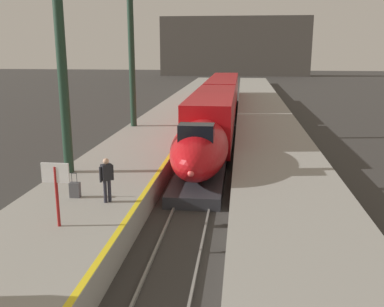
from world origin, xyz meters
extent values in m
cube|color=gray|center=(-4.05, 24.75, 0.53)|extent=(4.80, 110.00, 1.05)
cube|color=gray|center=(4.05, 24.75, 0.53)|extent=(4.80, 110.00, 1.05)
cube|color=yellow|center=(-1.77, 24.75, 1.05)|extent=(0.20, 107.80, 0.01)
cube|color=slate|center=(-0.75, 27.50, 0.06)|extent=(0.08, 110.00, 0.12)
cube|color=slate|center=(0.75, 27.50, 0.06)|extent=(0.08, 110.00, 0.12)
ellipsoid|color=#B20F14|center=(0.00, 15.89, 1.83)|extent=(2.78, 8.17, 2.56)
cube|color=#28282D|center=(0.00, 15.48, 0.28)|extent=(2.46, 6.95, 0.55)
cube|color=black|center=(0.00, 14.05, 2.90)|extent=(1.59, 1.00, 0.90)
sphere|color=#F24C4C|center=(0.00, 11.88, 1.68)|extent=(0.28, 0.28, 0.28)
cube|color=#B20F14|center=(0.00, 25.34, 2.08)|extent=(2.90, 14.00, 3.05)
cube|color=black|center=(-1.42, 25.34, 2.62)|extent=(0.04, 11.90, 0.80)
cube|color=black|center=(1.42, 25.34, 2.62)|extent=(0.04, 11.90, 0.80)
cube|color=silver|center=(0.00, 25.34, 0.80)|extent=(2.92, 13.30, 0.24)
cube|color=black|center=(0.00, 20.86, 0.28)|extent=(2.03, 2.20, 0.56)
cube|color=black|center=(0.00, 29.82, 0.28)|extent=(2.03, 2.20, 0.56)
cube|color=#B20F14|center=(0.00, 41.94, 2.08)|extent=(2.90, 18.00, 3.05)
cube|color=black|center=(-1.42, 41.94, 2.62)|extent=(0.04, 15.84, 0.80)
cube|color=black|center=(1.42, 41.94, 2.62)|extent=(0.04, 15.84, 0.80)
cube|color=black|center=(0.00, 35.82, 0.28)|extent=(2.03, 2.20, 0.56)
cube|color=black|center=(0.00, 48.06, 0.28)|extent=(2.03, 2.20, 0.56)
cylinder|color=#1E3828|center=(-5.90, 13.60, 5.94)|extent=(0.44, 0.44, 9.78)
cylinder|color=#1E3828|center=(-5.90, 25.90, 6.24)|extent=(0.44, 0.44, 10.38)
cylinder|color=#23232D|center=(-2.97, 9.84, 1.48)|extent=(0.13, 0.13, 0.85)
cylinder|color=#23232D|center=(-2.84, 9.95, 1.48)|extent=(0.13, 0.13, 0.85)
cube|color=black|center=(-2.90, 9.90, 2.21)|extent=(0.43, 0.42, 0.62)
cylinder|color=black|center=(-3.08, 9.73, 2.16)|extent=(0.09, 0.09, 0.58)
cylinder|color=black|center=(-2.73, 10.06, 2.16)|extent=(0.09, 0.09, 0.58)
sphere|color=tan|center=(-2.90, 9.90, 2.63)|extent=(0.22, 0.22, 0.22)
cube|color=#4C4C51|center=(-4.31, 10.26, 1.35)|extent=(0.40, 0.22, 0.60)
cylinder|color=#262628|center=(-4.41, 10.26, 1.83)|extent=(0.02, 0.02, 0.36)
cylinder|color=#262628|center=(-4.21, 10.26, 1.83)|extent=(0.02, 0.02, 0.36)
cube|color=#262628|center=(-4.31, 10.26, 2.02)|extent=(0.22, 0.03, 0.02)
cylinder|color=maroon|center=(-3.79, 7.52, 2.05)|extent=(0.10, 0.10, 2.00)
cube|color=white|center=(-3.79, 7.52, 2.85)|extent=(0.90, 0.06, 0.64)
cube|color=#4C4742|center=(0.00, 102.00, 7.00)|extent=(36.00, 2.00, 14.00)
camera|label=1|loc=(1.98, -4.93, 6.67)|focal=40.36mm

